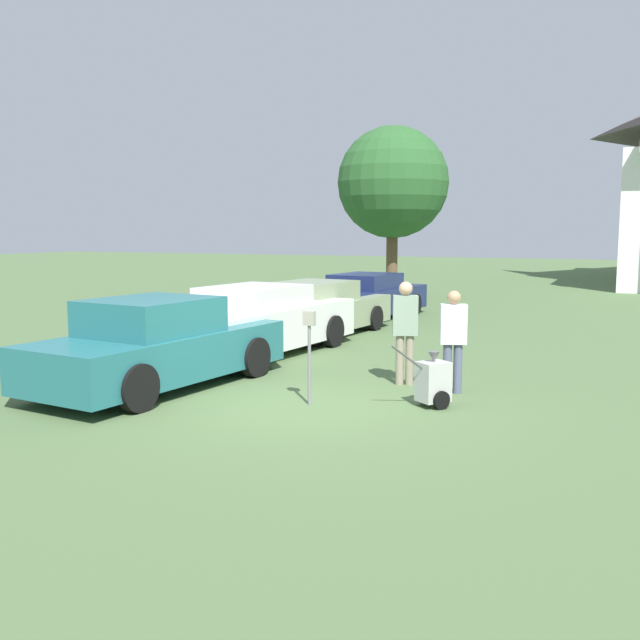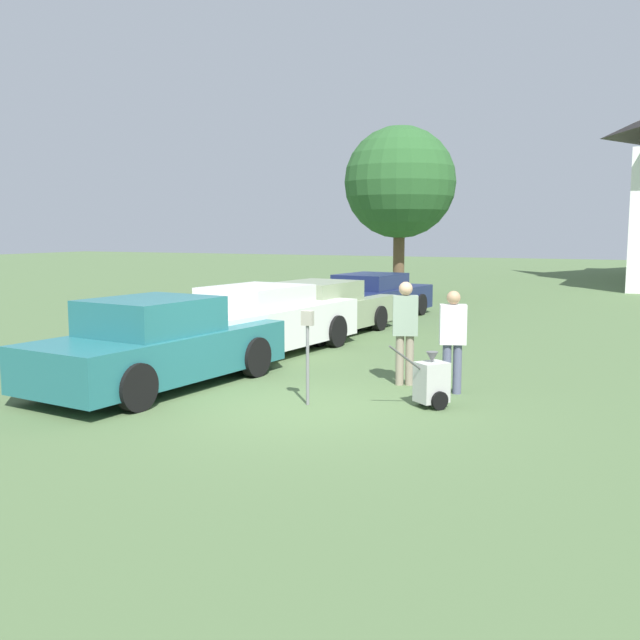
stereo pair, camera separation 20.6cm
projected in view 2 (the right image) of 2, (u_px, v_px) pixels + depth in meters
ground_plane at (298, 406)px, 10.76m from camera, size 120.00×120.00×0.00m
parked_car_teal at (158, 346)px, 12.05m from camera, size 2.45×4.91×1.52m
parked_car_white at (261, 321)px, 15.24m from camera, size 2.45×5.28×1.48m
parked_car_sage at (320, 310)px, 17.95m from camera, size 2.36×5.12×1.37m
parked_car_navy at (373, 297)px, 21.38m from camera, size 2.35×5.05×1.36m
parking_meter at (308, 340)px, 10.74m from camera, size 0.18×0.09×1.44m
person_worker at (405, 326)px, 12.12m from camera, size 0.47×0.35×1.78m
person_supervisor at (453, 336)px, 11.48m from camera, size 0.47×0.35×1.68m
equipment_cart at (431, 382)px, 10.66m from camera, size 0.76×0.90×1.00m
shade_tree at (400, 183)px, 27.32m from camera, size 4.28×4.28×6.61m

